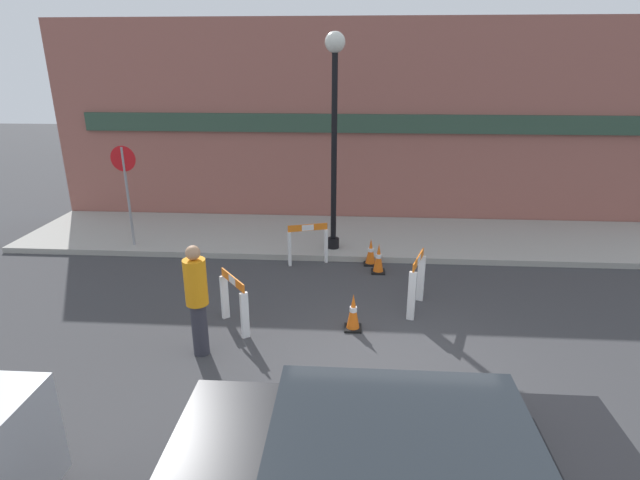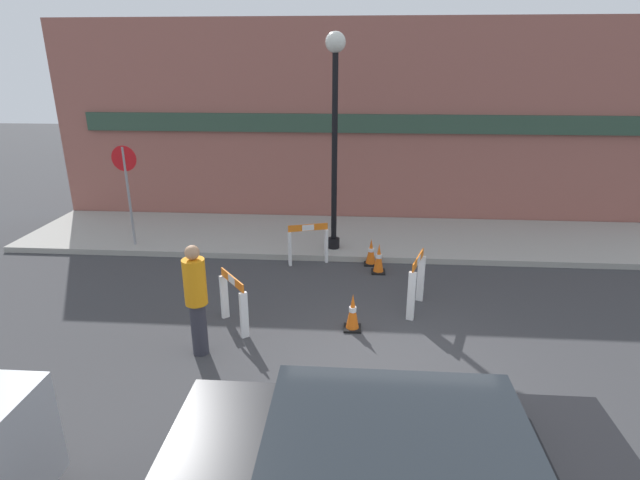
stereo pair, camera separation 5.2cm
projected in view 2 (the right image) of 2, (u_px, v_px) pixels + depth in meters
name	position (u px, v px, depth m)	size (l,w,h in m)	color
ground_plane	(383.00, 379.00, 7.33)	(60.00, 60.00, 0.00)	#38383A
sidewalk_slab	(373.00, 237.00, 13.02)	(18.00, 3.17, 0.14)	#9E9B93
storefront_facade	(375.00, 125.00, 13.66)	(18.00, 0.22, 5.50)	#93564C
streetlamp_post	(335.00, 115.00, 11.03)	(0.44, 0.44, 4.86)	black
stop_sign	(127.00, 180.00, 11.78)	(0.60, 0.06, 2.43)	gray
barricade_0	(308.00, 242.00, 11.34)	(0.91, 0.40, 0.95)	white
barricade_1	(233.00, 299.00, 8.59)	(0.64, 0.78, 0.98)	white
barricade_2	(417.00, 281.00, 9.18)	(0.40, 0.88, 1.08)	white
traffic_cone_0	(353.00, 313.00, 8.58)	(0.30, 0.30, 0.67)	black
traffic_cone_1	(379.00, 259.00, 10.91)	(0.30, 0.30, 0.68)	black
traffic_cone_2	(371.00, 252.00, 11.36)	(0.30, 0.30, 0.62)	black
person_worker	(196.00, 297.00, 7.66)	(0.49, 0.49, 1.84)	#33333D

